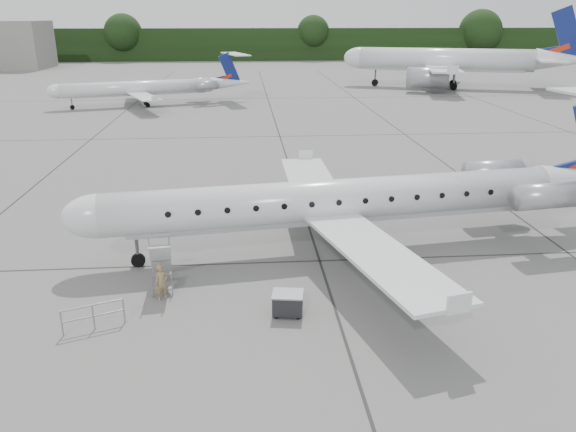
{
  "coord_description": "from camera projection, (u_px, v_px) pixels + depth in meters",
  "views": [
    {
      "loc": [
        -7.21,
        -21.76,
        11.02
      ],
      "look_at": [
        -5.29,
        2.53,
        2.3
      ],
      "focal_mm": 35.0,
      "sensor_mm": 36.0,
      "label": 1
    }
  ],
  "objects": [
    {
      "name": "ground",
      "position": [
        412.0,
        281.0,
        24.67
      ],
      "size": [
        320.0,
        320.0,
        0.0
      ],
      "primitive_type": "plane",
      "color": "slate",
      "rests_on": "ground"
    },
    {
      "name": "treeline",
      "position": [
        270.0,
        44.0,
        145.35
      ],
      "size": [
        260.0,
        4.0,
        8.0
      ],
      "primitive_type": "cube",
      "color": "black",
      "rests_on": "ground"
    },
    {
      "name": "main_regional_jet",
      "position": [
        336.0,
        180.0,
        26.8
      ],
      "size": [
        30.66,
        23.89,
        7.23
      ],
      "primitive_type": null,
      "rotation": [
        0.0,
        0.0,
        0.13
      ],
      "color": "silver",
      "rests_on": "ground"
    },
    {
      "name": "airstair",
      "position": [
        161.0,
        261.0,
        23.92
      ],
      "size": [
        1.15,
        2.41,
        2.27
      ],
      "primitive_type": null,
      "rotation": [
        0.0,
        0.0,
        0.13
      ],
      "color": "silver",
      "rests_on": "ground"
    },
    {
      "name": "passenger",
      "position": [
        162.0,
        282.0,
        22.84
      ],
      "size": [
        0.67,
        0.59,
        1.54
      ],
      "primitive_type": "imported",
      "rotation": [
        0.0,
        0.0,
        0.47
      ],
      "color": "olive",
      "rests_on": "ground"
    },
    {
      "name": "safety_railing",
      "position": [
        93.0,
        317.0,
        20.73
      ],
      "size": [
        2.08,
        0.87,
        1.0
      ],
      "primitive_type": null,
      "rotation": [
        0.0,
        0.0,
        0.37
      ],
      "color": "gray",
      "rests_on": "ground"
    },
    {
      "name": "baggage_cart",
      "position": [
        288.0,
        303.0,
        21.76
      ],
      "size": [
        1.26,
        1.08,
        0.99
      ],
      "primitive_type": null,
      "rotation": [
        0.0,
        0.0,
        -0.15
      ],
      "color": "black",
      "rests_on": "ground"
    },
    {
      "name": "bg_narrowbody",
      "position": [
        446.0,
        48.0,
        88.56
      ],
      "size": [
        40.57,
        34.64,
        12.33
      ],
      "primitive_type": null,
      "rotation": [
        0.0,
        0.0,
        -0.33
      ],
      "color": "silver",
      "rests_on": "ground"
    },
    {
      "name": "bg_regional_left",
      "position": [
        137.0,
        81.0,
        71.37
      ],
      "size": [
        28.21,
        23.55,
        6.38
      ],
      "primitive_type": null,
      "rotation": [
        0.0,
        0.0,
        0.28
      ],
      "color": "silver",
      "rests_on": "ground"
    }
  ]
}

